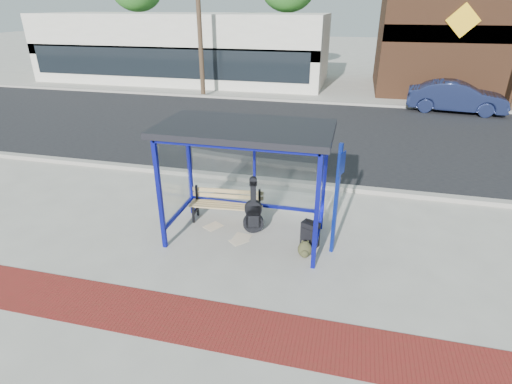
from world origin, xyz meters
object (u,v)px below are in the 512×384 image
(bench, at_px, (227,203))
(guitar_bag, at_px, (253,214))
(backpack, at_px, (305,250))
(suitcase, at_px, (310,234))
(parked_car, at_px, (456,97))

(bench, bearing_deg, guitar_bag, -32.36)
(bench, relative_size, backpack, 5.09)
(bench, relative_size, suitcase, 2.80)
(bench, bearing_deg, backpack, -33.82)
(bench, height_order, parked_car, parked_car)
(bench, height_order, suitcase, bench)
(parked_car, bearing_deg, guitar_bag, 160.01)
(guitar_bag, relative_size, backpack, 3.72)
(bench, xyz_separation_m, suitcase, (1.95, -0.64, -0.16))
(backpack, relative_size, parked_car, 0.08)
(bench, distance_m, suitcase, 2.06)
(backpack, xyz_separation_m, parked_car, (5.12, 13.22, 0.53))
(parked_car, bearing_deg, backpack, 165.59)
(parked_car, bearing_deg, bench, 156.77)
(guitar_bag, relative_size, suitcase, 2.04)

